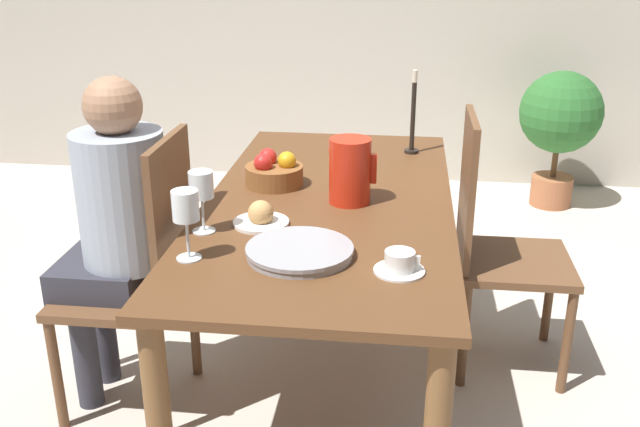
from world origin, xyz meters
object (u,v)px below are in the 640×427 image
object	(u,v)px
fruit_bowl	(274,172)
chair_opposite	(494,242)
potted_plant	(560,120)
chair_person_side	(144,273)
person_seated	(115,218)
bread_plate	(261,217)
candlestick_tall	(413,121)
wine_glass_water	(186,209)
serving_tray	(300,251)
red_pitcher	(350,171)
wine_glass_juice	(201,188)
teacup_near_person	(400,263)

from	to	relation	value
fruit_bowl	chair_opposite	bearing A→B (deg)	2.74
chair_opposite	potted_plant	distance (m)	1.93
chair_opposite	potted_plant	size ratio (longest dim) A/B	1.18
potted_plant	chair_person_side	bearing A→B (deg)	-128.40
person_seated	bread_plate	size ratio (longest dim) A/B	6.52
candlestick_tall	potted_plant	world-z (taller)	candlestick_tall
potted_plant	bread_plate	bearing A→B (deg)	-121.21
wine_glass_water	serving_tray	bearing A→B (deg)	10.15
potted_plant	chair_opposite	bearing A→B (deg)	-107.36
person_seated	serving_tray	distance (m)	0.73
wine_glass_water	potted_plant	distance (m)	3.00
chair_opposite	candlestick_tall	xyz separation A→B (m)	(-0.32, 0.44, 0.35)
red_pitcher	serving_tray	world-z (taller)	red_pitcher
wine_glass_juice	fruit_bowl	distance (m)	0.50
fruit_bowl	potted_plant	world-z (taller)	fruit_bowl
serving_tray	candlestick_tall	xyz separation A→B (m)	(0.32, 1.10, 0.12)
person_seated	potted_plant	size ratio (longest dim) A/B	1.40
red_pitcher	bread_plate	world-z (taller)	red_pitcher
chair_opposite	wine_glass_water	world-z (taller)	chair_opposite
teacup_near_person	candlestick_tall	world-z (taller)	candlestick_tall
person_seated	teacup_near_person	bearing A→B (deg)	-109.64
red_pitcher	potted_plant	bearing A→B (deg)	61.32
serving_tray	bread_plate	bearing A→B (deg)	125.24
chair_opposite	wine_glass_juice	world-z (taller)	chair_opposite
chair_person_side	fruit_bowl	distance (m)	0.60
teacup_near_person	potted_plant	size ratio (longest dim) A/B	0.17
chair_person_side	person_seated	distance (m)	0.21
chair_person_side	wine_glass_juice	xyz separation A→B (m)	(0.25, -0.09, 0.35)
person_seated	candlestick_tall	bearing A→B (deg)	-50.23
red_pitcher	teacup_near_person	size ratio (longest dim) A/B	1.58
chair_opposite	fruit_bowl	distance (m)	0.87
red_pitcher	potted_plant	distance (m)	2.34
fruit_bowl	potted_plant	bearing A→B (deg)	53.28
candlestick_tall	potted_plant	size ratio (longest dim) A/B	0.42
red_pitcher	serving_tray	xyz separation A→B (m)	(-0.11, -0.47, -0.10)
red_pitcher	candlestick_tall	world-z (taller)	candlestick_tall
chair_person_side	serving_tray	size ratio (longest dim) A/B	3.16
teacup_near_person	potted_plant	world-z (taller)	potted_plant
bread_plate	wine_glass_water	bearing A→B (deg)	-118.74
chair_opposite	wine_glass_water	size ratio (longest dim) A/B	4.77
potted_plant	red_pitcher	bearing A→B (deg)	-118.68
candlestick_tall	chair_person_side	bearing A→B (deg)	-136.06
wine_glass_water	fruit_bowl	distance (m)	0.69
wine_glass_water	red_pitcher	bearing A→B (deg)	51.19
wine_glass_juice	teacup_near_person	bearing A→B (deg)	-19.11
chair_person_side	candlestick_tall	size ratio (longest dim) A/B	2.82
bread_plate	fruit_bowl	xyz separation A→B (m)	(-0.03, 0.39, 0.02)
red_pitcher	person_seated	bearing A→B (deg)	-166.13
chair_opposite	candlestick_tall	world-z (taller)	candlestick_tall
wine_glass_water	candlestick_tall	bearing A→B (deg)	61.26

